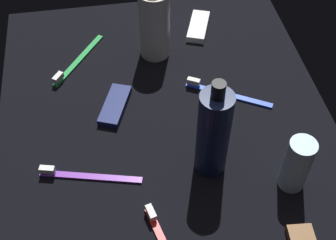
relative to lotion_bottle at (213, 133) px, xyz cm
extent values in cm
cube|color=black|center=(9.14, 6.00, -9.69)|extent=(84.00, 64.00, 1.20)
cylinder|color=#141E41|center=(0.00, 0.00, -0.25)|extent=(5.52, 5.52, 17.67)
cylinder|color=black|center=(0.00, 0.00, 9.98)|extent=(2.20, 2.20, 2.80)
cylinder|color=silver|center=(31.55, 5.17, -1.37)|extent=(6.43, 6.43, 15.44)
cylinder|color=silver|center=(-5.89, -12.94, -3.63)|extent=(4.45, 4.45, 10.91)
cube|color=purple|center=(0.77, 20.98, -8.64)|extent=(5.58, 17.74, 0.90)
cube|color=white|center=(2.61, 28.25, -7.59)|extent=(1.70, 2.79, 1.20)
cube|color=green|center=(31.57, 21.88, -8.64)|extent=(15.38, 11.39, 0.90)
cube|color=white|center=(25.45, 26.22, -7.59)|extent=(2.76, 2.40, 1.20)
cube|color=blue|center=(16.07, -7.55, -8.64)|extent=(9.96, 16.23, 0.90)
cube|color=white|center=(19.79, -1.04, -7.59)|extent=(2.24, 2.80, 1.20)
cube|color=white|center=(-8.54, 11.69, -7.59)|extent=(2.79, 1.70, 1.20)
cube|color=navy|center=(16.42, 15.35, -8.34)|extent=(11.14, 7.53, 1.50)
cube|color=white|center=(38.13, -5.91, -8.34)|extent=(11.14, 7.34, 1.50)
camera|label=1|loc=(-45.31, 14.95, 58.15)|focal=49.09mm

